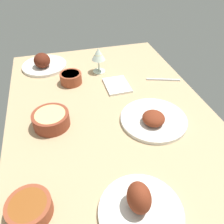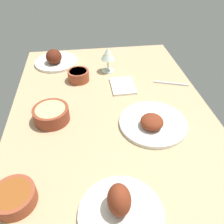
# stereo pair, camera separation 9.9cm
# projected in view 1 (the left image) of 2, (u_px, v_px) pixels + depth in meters

# --- Properties ---
(dining_table) EXTENTS (1.40, 0.90, 0.04)m
(dining_table) POSITION_uv_depth(u_px,v_px,m) (112.00, 119.00, 1.02)
(dining_table) COLOR tan
(dining_table) RESTS_ON ground
(plate_near_viewer) EXTENTS (0.25, 0.25, 0.11)m
(plate_near_viewer) POSITION_uv_depth(u_px,v_px,m) (140.00, 207.00, 0.65)
(plate_near_viewer) COLOR silver
(plate_near_viewer) RESTS_ON dining_table
(plate_far_side) EXTENTS (0.28, 0.28, 0.07)m
(plate_far_side) POSITION_uv_depth(u_px,v_px,m) (154.00, 119.00, 0.96)
(plate_far_side) COLOR silver
(plate_far_side) RESTS_ON dining_table
(plate_center_main) EXTENTS (0.25, 0.25, 0.09)m
(plate_center_main) POSITION_uv_depth(u_px,v_px,m) (44.00, 64.00, 1.31)
(plate_center_main) COLOR silver
(plate_center_main) RESTS_ON dining_table
(bowl_potatoes) EXTENTS (0.15, 0.15, 0.06)m
(bowl_potatoes) POSITION_uv_depth(u_px,v_px,m) (51.00, 119.00, 0.93)
(bowl_potatoes) COLOR brown
(bowl_potatoes) RESTS_ON dining_table
(bowl_soup) EXTENTS (0.13, 0.13, 0.05)m
(bowl_soup) POSITION_uv_depth(u_px,v_px,m) (29.00, 208.00, 0.65)
(bowl_soup) COLOR brown
(bowl_soup) RESTS_ON dining_table
(bowl_pasta) EXTENTS (0.11, 0.11, 0.06)m
(bowl_pasta) POSITION_uv_depth(u_px,v_px,m) (71.00, 78.00, 1.19)
(bowl_pasta) COLOR brown
(bowl_pasta) RESTS_ON dining_table
(wine_glass) EXTENTS (0.08, 0.08, 0.14)m
(wine_glass) POSITION_uv_depth(u_px,v_px,m) (98.00, 55.00, 1.23)
(wine_glass) COLOR silver
(wine_glass) RESTS_ON dining_table
(folded_napkin) EXTENTS (0.16, 0.12, 0.01)m
(folded_napkin) POSITION_uv_depth(u_px,v_px,m) (117.00, 85.00, 1.18)
(folded_napkin) COLOR white
(folded_napkin) RESTS_ON dining_table
(fork_loose) EXTENTS (0.07, 0.17, 0.01)m
(fork_loose) POSITION_uv_depth(u_px,v_px,m) (163.00, 80.00, 1.22)
(fork_loose) COLOR silver
(fork_loose) RESTS_ON dining_table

